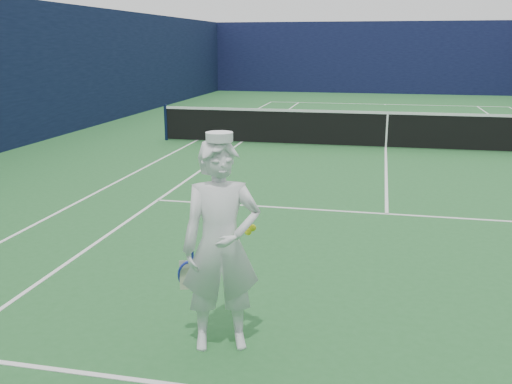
% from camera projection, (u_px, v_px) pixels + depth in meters
% --- Properties ---
extents(ground, '(80.00, 80.00, 0.00)m').
position_uv_depth(ground, '(386.00, 148.00, 15.68)').
color(ground, '#25622D').
rests_on(ground, ground).
extents(court_markings, '(11.03, 23.83, 0.01)m').
position_uv_depth(court_markings, '(386.00, 148.00, 15.68)').
color(court_markings, white).
rests_on(court_markings, ground).
extents(windscreen_fence, '(20.12, 36.12, 4.00)m').
position_uv_depth(windscreen_fence, '(390.00, 74.00, 15.17)').
color(windscreen_fence, '#0E1133').
rests_on(windscreen_fence, ground).
extents(tennis_net, '(12.88, 0.09, 1.07)m').
position_uv_depth(tennis_net, '(387.00, 128.00, 15.54)').
color(tennis_net, '#141E4C').
rests_on(tennis_net, ground).
extents(tennis_player, '(0.91, 0.69, 2.05)m').
position_uv_depth(tennis_player, '(221.00, 246.00, 5.21)').
color(tennis_player, white).
rests_on(tennis_player, ground).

